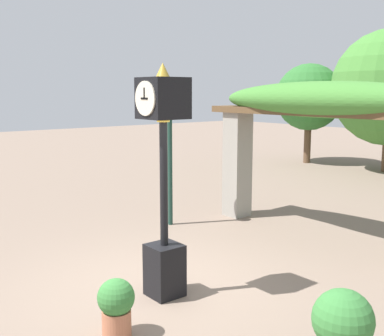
% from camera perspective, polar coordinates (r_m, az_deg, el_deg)
% --- Properties ---
extents(ground_plane, '(60.00, 60.00, 0.00)m').
position_cam_1_polar(ground_plane, '(7.47, -4.26, -13.72)').
color(ground_plane, '#7F6B5B').
extents(pedestal_clock, '(0.55, 0.60, 3.27)m').
position_cam_1_polar(pedestal_clock, '(6.64, -3.37, -1.15)').
color(pedestal_clock, black).
rests_on(pedestal_clock, ground).
extents(pergola, '(5.59, 1.09, 3.09)m').
position_cam_1_polar(pergola, '(9.60, 14.92, 5.77)').
color(pergola, gray).
rests_on(pergola, ground).
extents(potted_plant_near_left, '(0.45, 0.45, 0.71)m').
position_cam_1_polar(potted_plant_near_left, '(5.98, -8.97, -15.76)').
color(potted_plant_near_left, '#B26B4C').
rests_on(potted_plant_near_left, ground).
extents(potted_plant_near_right, '(0.65, 0.65, 0.86)m').
position_cam_1_polar(potted_plant_near_right, '(5.52, 17.42, -17.32)').
color(potted_plant_near_right, gray).
rests_on(potted_plant_near_right, ground).
extents(lamp_post, '(0.29, 0.29, 2.77)m').
position_cam_1_polar(lamp_post, '(10.29, -2.64, 3.66)').
color(lamp_post, '#19382D').
rests_on(lamp_post, ground).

